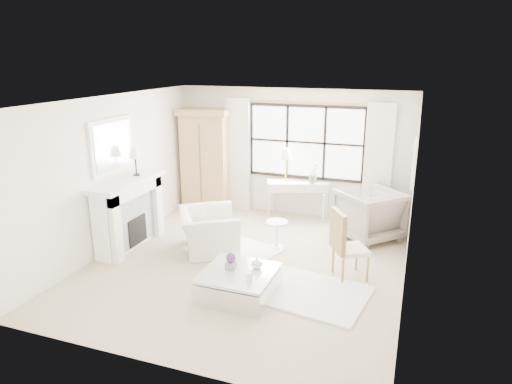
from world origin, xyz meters
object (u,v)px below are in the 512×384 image
(club_armchair, at_px, (208,231))
(console_table, at_px, (298,199))
(armoire, at_px, (206,158))
(coffee_table, at_px, (239,284))

(club_armchair, bearing_deg, console_table, -56.76)
(armoire, xyz_separation_m, console_table, (2.11, 0.03, -0.74))
(club_armchair, distance_m, coffee_table, 1.72)
(club_armchair, relative_size, coffee_table, 1.10)
(armoire, distance_m, club_armchair, 2.54)
(armoire, height_order, console_table, armoire)
(armoire, relative_size, coffee_table, 2.21)
(console_table, xyz_separation_m, coffee_table, (0.05, -3.51, -0.22))
(console_table, height_order, club_armchair, console_table)
(armoire, xyz_separation_m, coffee_table, (2.16, -3.48, -0.96))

